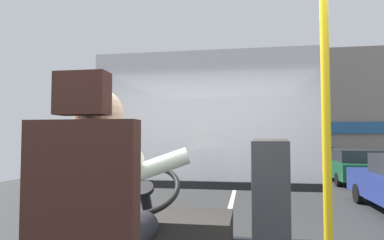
% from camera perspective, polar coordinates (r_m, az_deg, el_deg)
% --- Properties ---
extents(ground, '(18.00, 44.00, 0.06)m').
position_cam_1_polar(ground, '(10.86, 7.18, -12.24)').
color(ground, '#323232').
extents(bus_driver, '(0.77, 0.60, 0.81)m').
position_cam_1_polar(bus_driver, '(1.68, -14.98, -12.86)').
color(bus_driver, black).
rests_on(bus_driver, driver_seat).
extents(steering_console, '(1.10, 1.00, 0.82)m').
position_cam_1_polar(steering_console, '(2.82, -5.16, -19.29)').
color(steering_console, '#282623').
rests_on(steering_console, bus_floor).
extents(handrail_pole, '(0.04, 0.04, 1.96)m').
position_cam_1_polar(handrail_pole, '(1.84, 21.95, -3.84)').
color(handrail_pole, gold).
rests_on(handrail_pole, bus_floor).
extents(fare_box, '(0.26, 0.25, 1.01)m').
position_cam_1_polar(fare_box, '(2.57, 13.16, -14.39)').
color(fare_box, '#333338').
rests_on(fare_box, bus_floor).
extents(windshield_panel, '(2.50, 0.08, 1.48)m').
position_cam_1_polar(windshield_panel, '(3.55, 2.30, -2.42)').
color(windshield_panel, silver).
extents(street_tree, '(2.88, 2.88, 5.02)m').
position_cam_1_polar(street_tree, '(14.39, -4.36, 4.35)').
color(street_tree, '#4C3828').
rests_on(street_tree, ground).
extents(shop_building, '(10.48, 5.24, 6.50)m').
position_cam_1_polar(shop_building, '(21.56, 20.61, 1.28)').
color(shop_building, gray).
rests_on(shop_building, ground).
extents(parked_car_green, '(1.89, 4.44, 1.26)m').
position_cam_1_polar(parked_car_green, '(14.48, 25.67, -6.94)').
color(parked_car_green, '#195633').
rests_on(parked_car_green, ground).
extents(parked_car_white, '(1.92, 4.05, 1.24)m').
position_cam_1_polar(parked_car_white, '(19.67, 19.90, -5.95)').
color(parked_car_white, silver).
rests_on(parked_car_white, ground).
extents(parked_car_red, '(2.00, 3.95, 1.26)m').
position_cam_1_polar(parked_car_red, '(25.08, 17.54, -5.27)').
color(parked_car_red, maroon).
rests_on(parked_car_red, ground).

